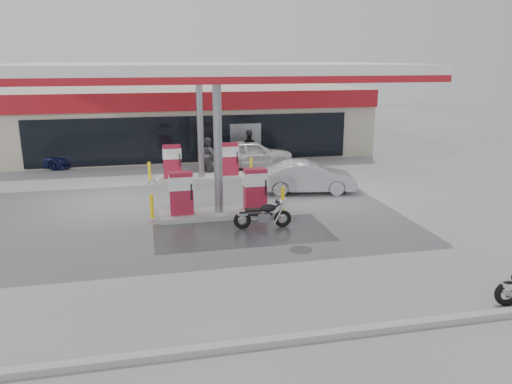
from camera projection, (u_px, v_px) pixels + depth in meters
ground at (228, 233)px, 17.10m from camera, size 90.00×90.00×0.00m
wet_patch at (242, 232)px, 17.20m from camera, size 6.00×3.00×0.00m
drain_cover at (301, 250)px, 15.63m from camera, size 0.70×0.70×0.01m
kerb at (281, 340)px, 10.48m from camera, size 28.00×0.25×0.15m
store_building at (187, 120)px, 31.61m from camera, size 22.00×8.22×4.00m
canopy at (206, 72)px, 20.45m from camera, size 16.00×10.02×5.51m
pump_island_near at (219, 198)px, 18.80m from camera, size 5.14×1.30×1.78m
pump_island_far at (201, 166)px, 24.46m from camera, size 5.14×1.30×1.78m
parked_motorcycle at (264, 215)px, 17.54m from camera, size 2.06×0.79×1.06m
sedan_white at (251, 154)px, 27.14m from camera, size 4.55×1.83×1.55m
attendant at (208, 154)px, 26.21m from camera, size 0.91×1.05×1.82m
hatchback_silver at (307, 177)px, 22.14m from camera, size 4.38×2.11×1.39m
parked_car_left at (40, 157)px, 27.31m from camera, size 4.23×2.88×1.14m
biker_walking at (249, 150)px, 27.05m from camera, size 1.22×0.66×1.97m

